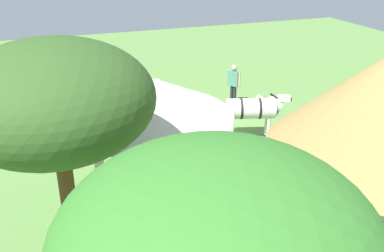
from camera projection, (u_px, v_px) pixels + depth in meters
The scene contains 14 objects.
ground_plane at pixel (211, 140), 14.22m from camera, with size 36.00×36.00×0.00m, color #5A8540.
shade_umbrella at pixel (143, 96), 10.15m from camera, with size 4.36×4.36×3.23m.
patio_dining_table at pixel (147, 172), 10.99m from camera, with size 1.46×0.89×0.74m.
patio_chair_east_end at pixel (193, 185), 10.67m from camera, with size 0.60×0.61×0.90m.
patio_chair_near_hut at pixel (103, 169), 11.40m from camera, with size 0.60×0.61×0.90m.
guest_beside_umbrella at pixel (135, 130), 12.54m from camera, with size 0.46×0.46×1.66m.
guest_behind_table at pixel (226, 158), 10.99m from camera, with size 0.51×0.39×1.61m.
standing_watcher at pixel (234, 81), 16.65m from camera, with size 0.41×0.52×1.67m.
striped_lounge_chair at pixel (267, 107), 16.27m from camera, with size 0.95×0.93×0.62m.
zebra_nearest_camera at pixel (337, 116), 13.45m from camera, with size 2.09×0.99×1.56m.
zebra_by_umbrella at pixel (252, 109), 13.88m from camera, with size 2.16×1.11×1.59m.
zebra_toward_hut at pixel (131, 97), 15.31m from camera, with size 2.08×0.88×1.47m.
acacia_tree_far_lawn at pixel (217, 247), 4.20m from camera, with size 3.29×3.29×4.40m.
acacia_tree_behind_hut at pixel (55, 101), 6.89m from camera, with size 3.25×3.25×4.76m.
Camera 1 is at (4.99, 11.81, 6.19)m, focal length 40.33 mm.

